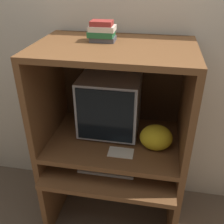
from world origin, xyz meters
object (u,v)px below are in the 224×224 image
object	(u,v)px
crt_monitor	(110,104)
mouse	(144,173)
book_stack	(102,32)
snack_bag	(156,138)
keyboard	(107,168)

from	to	relation	value
crt_monitor	mouse	bearing A→B (deg)	-43.17
mouse	book_stack	distance (m)	0.98
snack_bag	book_stack	world-z (taller)	book_stack
crt_monitor	book_stack	world-z (taller)	book_stack
crt_monitor	keyboard	world-z (taller)	crt_monitor
crt_monitor	book_stack	bearing A→B (deg)	-145.01
mouse	snack_bag	bearing A→B (deg)	60.41
keyboard	mouse	xyz separation A→B (m)	(0.26, -0.01, 0.00)
keyboard	mouse	world-z (taller)	mouse
keyboard	snack_bag	world-z (taller)	snack_bag
book_stack	crt_monitor	bearing A→B (deg)	34.99
crt_monitor	snack_bag	xyz separation A→B (m)	(0.35, -0.17, -0.14)
crt_monitor	keyboard	size ratio (longest dim) A/B	1.12
mouse	keyboard	bearing A→B (deg)	177.60
snack_bag	book_stack	bearing A→B (deg)	160.59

